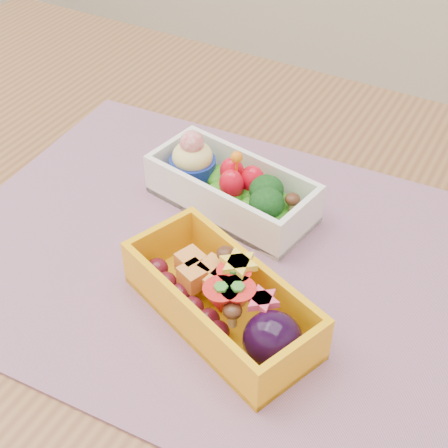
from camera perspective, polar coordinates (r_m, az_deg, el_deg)
The scene contains 4 objects.
table at distance 0.68m, azimuth -2.02°, elevation -9.08°, with size 1.20×0.80×0.75m.
placemat at distance 0.61m, azimuth -0.85°, elevation -2.77°, with size 0.51×0.39×0.00m, color #A06E8B.
bento_white at distance 0.65m, azimuth 0.63°, elevation 3.26°, with size 0.18×0.10×0.07m.
bento_yellow at distance 0.53m, azimuth 0.00°, elevation -6.85°, with size 0.19×0.14×0.06m.
Camera 1 is at (0.23, -0.37, 1.17)m, focal length 51.12 mm.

